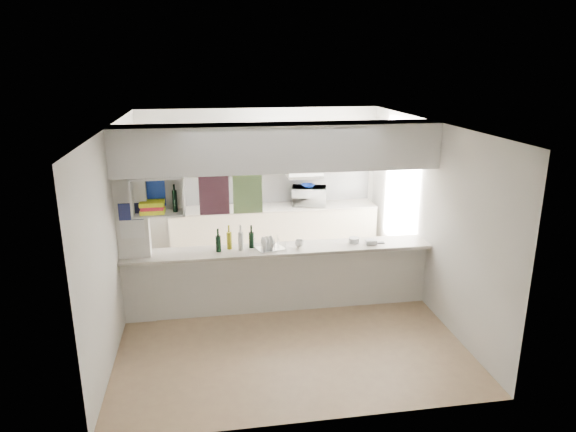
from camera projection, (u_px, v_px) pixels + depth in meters
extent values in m
plane|color=#9A7859|center=(280.00, 309.00, 7.26)|extent=(4.80, 4.80, 0.00)
plane|color=white|center=(279.00, 124.00, 6.51)|extent=(4.80, 4.80, 0.00)
plane|color=silver|center=(260.00, 182.00, 9.16)|extent=(4.20, 0.00, 4.20)
plane|color=silver|center=(117.00, 229.00, 6.57)|extent=(0.00, 4.80, 4.80)
plane|color=silver|center=(427.00, 214.00, 7.21)|extent=(0.00, 4.80, 4.80)
cube|color=silver|center=(280.00, 280.00, 7.13)|extent=(4.20, 0.15, 0.88)
cube|color=#B3AA9D|center=(280.00, 249.00, 7.00)|extent=(4.20, 0.50, 0.04)
cube|color=white|center=(279.00, 147.00, 6.60)|extent=(4.20, 0.50, 0.60)
cube|color=silver|center=(133.00, 228.00, 6.60)|extent=(0.40, 0.18, 2.60)
cube|color=#191E4C|center=(131.00, 212.00, 6.44)|extent=(0.30, 0.01, 0.22)
cube|color=white|center=(132.00, 229.00, 6.50)|extent=(0.30, 0.01, 0.24)
cube|color=black|center=(214.00, 192.00, 6.86)|extent=(0.40, 0.02, 0.62)
cube|color=#1B7A72|center=(248.00, 191.00, 6.93)|extent=(0.40, 0.02, 0.62)
cube|color=white|center=(159.00, 213.00, 6.50)|extent=(0.65, 0.35, 0.02)
cube|color=white|center=(157.00, 177.00, 6.36)|extent=(0.65, 0.35, 0.02)
cube|color=white|center=(159.00, 192.00, 6.58)|extent=(0.65, 0.02, 0.50)
cube|color=white|center=(132.00, 196.00, 6.38)|extent=(0.02, 0.35, 0.50)
cube|color=white|center=(183.00, 194.00, 6.47)|extent=(0.02, 0.35, 0.50)
cube|color=yellow|center=(153.00, 211.00, 6.47)|extent=(0.30, 0.24, 0.05)
cube|color=red|center=(152.00, 207.00, 6.46)|extent=(0.28, 0.22, 0.05)
cube|color=yellow|center=(152.00, 203.00, 6.44)|extent=(0.30, 0.24, 0.05)
cube|color=navy|center=(155.00, 193.00, 6.54)|extent=(0.26, 0.02, 0.34)
cylinder|color=black|center=(175.00, 201.00, 6.48)|extent=(0.06, 0.06, 0.28)
cube|color=silver|center=(274.00, 232.00, 9.15)|extent=(3.60, 0.60, 0.90)
cube|color=#B3AA9D|center=(274.00, 207.00, 9.02)|extent=(3.60, 0.63, 0.03)
cube|color=silver|center=(271.00, 186.00, 9.20)|extent=(3.60, 0.03, 0.60)
cube|color=silver|center=(261.00, 151.00, 8.83)|extent=(2.62, 0.34, 0.72)
cube|color=white|center=(304.00, 173.00, 8.99)|extent=(0.60, 0.46, 0.12)
cube|color=silver|center=(306.00, 178.00, 8.78)|extent=(0.60, 0.02, 0.05)
imported|color=white|center=(309.00, 196.00, 9.05)|extent=(0.67, 0.52, 0.33)
imported|color=navy|center=(308.00, 186.00, 8.95)|extent=(0.23, 0.23, 0.06)
cube|color=silver|center=(270.00, 248.00, 6.96)|extent=(0.42, 0.36, 0.01)
cylinder|color=white|center=(264.00, 243.00, 6.89)|extent=(0.06, 0.17, 0.18)
cylinder|color=white|center=(268.00, 242.00, 6.91)|extent=(0.06, 0.17, 0.18)
cylinder|color=white|center=(271.00, 242.00, 6.94)|extent=(0.06, 0.17, 0.18)
imported|color=white|center=(299.00, 243.00, 6.99)|extent=(0.14, 0.14, 0.10)
cylinder|color=black|center=(218.00, 244.00, 6.83)|extent=(0.07, 0.07, 0.22)
cylinder|color=black|center=(218.00, 232.00, 6.79)|extent=(0.03, 0.03, 0.10)
cylinder|color=olive|center=(229.00, 241.00, 6.93)|extent=(0.07, 0.07, 0.23)
cylinder|color=olive|center=(229.00, 229.00, 6.88)|extent=(0.03, 0.03, 0.10)
cylinder|color=silver|center=(241.00, 241.00, 6.88)|extent=(0.07, 0.07, 0.25)
cylinder|color=silver|center=(240.00, 229.00, 6.82)|extent=(0.03, 0.03, 0.10)
cylinder|color=black|center=(251.00, 240.00, 6.98)|extent=(0.07, 0.07, 0.22)
cylinder|color=black|center=(251.00, 229.00, 6.93)|extent=(0.03, 0.03, 0.10)
cylinder|color=silver|center=(354.00, 240.00, 7.19)|extent=(0.15, 0.15, 0.08)
cube|color=silver|center=(371.00, 242.00, 7.13)|extent=(0.15, 0.11, 0.06)
cube|color=black|center=(379.00, 243.00, 7.18)|extent=(0.14, 0.07, 0.01)
cylinder|color=black|center=(218.00, 204.00, 8.89)|extent=(0.10, 0.10, 0.14)
cube|color=brown|center=(243.00, 201.00, 8.98)|extent=(0.10, 0.09, 0.19)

